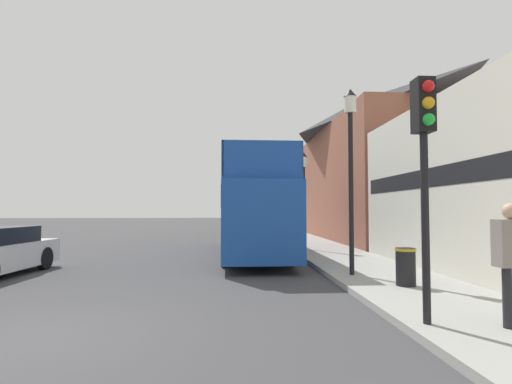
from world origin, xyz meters
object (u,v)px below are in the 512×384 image
Objects in this scene: parked_car_ahead_of_bus at (257,230)px; litter_bin at (406,266)px; traffic_signal at (425,143)px; lamp_post_second at (304,181)px; tour_bus at (253,212)px; pedestrian_nearest at (512,252)px; lamp_post_nearest at (351,147)px.

litter_bin is at bearing -83.75° from parked_car_ahead_of_bus.
traffic_signal is at bearing -108.29° from litter_bin.
lamp_post_second is 5.04× the size of litter_bin.
tour_bus is 5.57× the size of pedestrian_nearest.
traffic_signal reaches higher than parked_car_ahead_of_bus.
lamp_post_second is (-0.97, 11.99, 1.92)m from pedestrian_nearest.
lamp_post_second is at bearing 90.28° from lamp_post_nearest.
pedestrian_nearest is at bearing -79.27° from lamp_post_nearest.
litter_bin is (0.80, -8.69, -2.56)m from lamp_post_second.
tour_bus is 11.88× the size of litter_bin.
tour_bus is 11.22m from pedestrian_nearest.
lamp_post_second is (1.64, -7.39, 2.54)m from parked_car_ahead_of_bus.
pedestrian_nearest is 2.05m from traffic_signal.
traffic_signal is at bearing 167.21° from pedestrian_nearest.
traffic_signal is (1.44, -19.12, 2.29)m from parked_car_ahead_of_bus.
pedestrian_nearest is 12.18m from lamp_post_second.
lamp_post_nearest is 3.50m from litter_bin.
parked_car_ahead_of_bus is at bearing 102.54° from lamp_post_second.
lamp_post_nearest is at bearing 100.73° from pedestrian_nearest.
lamp_post_nearest is 7.08m from lamp_post_second.
tour_bus is 2.02× the size of lamp_post_nearest.
parked_car_ahead_of_bus is 7.99m from lamp_post_second.
tour_bus is at bearing 112.50° from lamp_post_nearest.
parked_car_ahead_of_bus is at bearing 96.62° from lamp_post_nearest.
parked_car_ahead_of_bus is 1.20× the size of traffic_signal.
lamp_post_nearest is (-0.93, 4.93, 2.36)m from pedestrian_nearest.
tour_bus is at bearing -151.37° from lamp_post_second.
tour_bus reaches higher than litter_bin.
lamp_post_nearest reaches higher than traffic_signal.
tour_bus reaches higher than pedestrian_nearest.
traffic_signal is 4.39× the size of litter_bin.
tour_bus is 6.51m from lamp_post_nearest.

